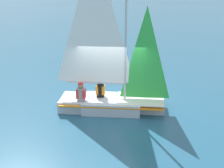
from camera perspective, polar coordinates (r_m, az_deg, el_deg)
ground_plane at (r=12.30m, az=0.00°, el=-4.62°), size 260.00×260.00×0.00m
sailboat_main at (r=11.97m, az=-0.28°, el=-0.70°), size 2.26×4.20×6.10m
sailor_helm at (r=12.27m, az=-2.13°, el=-1.50°), size 0.35×0.38×1.16m
sailor_crew at (r=11.93m, az=-5.67°, el=-2.20°), size 0.35×0.38×1.16m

